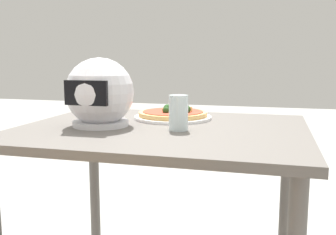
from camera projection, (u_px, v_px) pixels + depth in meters
dining_table at (163, 151)px, 1.50m from camera, size 1.08×0.88×0.78m
pizza_plate at (173, 117)px, 1.67m from camera, size 0.33×0.33×0.01m
pizza at (173, 113)px, 1.66m from camera, size 0.29×0.29×0.05m
motorcycle_helmet at (100, 94)px, 1.48m from camera, size 0.26×0.26×0.26m
drinking_glass at (178, 113)px, 1.39m from camera, size 0.07×0.07×0.13m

